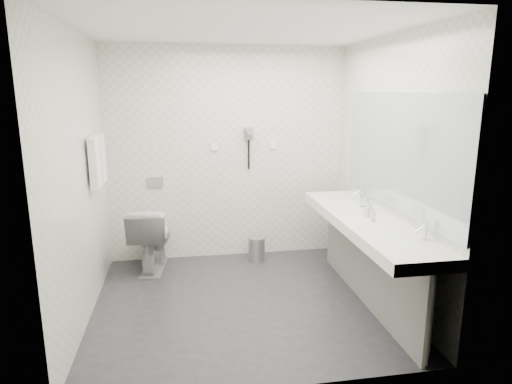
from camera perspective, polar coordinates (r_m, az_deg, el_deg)
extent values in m
plane|color=#2B2A30|center=(4.42, -1.64, -13.91)|extent=(2.80, 2.80, 0.00)
plane|color=white|center=(3.98, -1.89, 20.23)|extent=(2.80, 2.80, 0.00)
plane|color=silver|center=(5.29, -3.70, 4.80)|extent=(2.80, 0.00, 2.80)
plane|color=silver|center=(2.76, 1.96, -2.69)|extent=(2.80, 0.00, 2.80)
plane|color=silver|center=(4.07, -21.68, 1.47)|extent=(0.00, 2.60, 2.60)
plane|color=silver|center=(4.42, 16.53, 2.70)|extent=(0.00, 2.60, 2.60)
cube|color=white|center=(4.23, 13.97, -3.85)|extent=(0.55, 2.20, 0.10)
cube|color=gray|center=(4.38, 13.97, -9.16)|extent=(0.03, 2.15, 0.75)
cylinder|color=silver|center=(3.56, 21.28, -15.06)|extent=(0.06, 0.06, 0.75)
cylinder|color=silver|center=(5.30, 9.82, -5.06)|extent=(0.06, 0.06, 0.75)
cube|color=#B2BCC6|center=(4.21, 17.71, 4.89)|extent=(0.02, 2.20, 1.05)
ellipsoid|color=white|center=(3.67, 18.03, -6.16)|extent=(0.40, 0.31, 0.05)
ellipsoid|color=white|center=(4.81, 10.93, -1.28)|extent=(0.40, 0.31, 0.05)
cylinder|color=silver|center=(3.73, 20.79, -4.58)|extent=(0.04, 0.04, 0.15)
cylinder|color=silver|center=(4.86, 13.14, -0.14)|extent=(0.04, 0.04, 0.15)
imported|color=beige|center=(4.23, 14.06, -2.51)|extent=(0.06, 0.06, 0.10)
imported|color=beige|center=(4.10, 14.78, -2.84)|extent=(0.05, 0.05, 0.12)
cylinder|color=silver|center=(4.48, 14.35, -1.56)|extent=(0.07, 0.07, 0.11)
cylinder|color=silver|center=(4.60, 13.55, -1.13)|extent=(0.06, 0.06, 0.11)
imported|color=white|center=(5.17, -13.28, -5.74)|extent=(0.51, 0.78, 0.74)
cube|color=#B2B5BA|center=(5.31, -12.80, 1.24)|extent=(0.18, 0.02, 0.12)
cylinder|color=#B2B5BA|center=(5.33, 0.08, -7.42)|extent=(0.20, 0.20, 0.28)
cylinder|color=#B2B5BA|center=(5.28, 0.08, -5.93)|extent=(0.20, 0.20, 0.02)
cylinder|color=silver|center=(4.55, -19.99, 6.55)|extent=(0.02, 0.62, 0.02)
cube|color=white|center=(4.44, -19.95, 3.55)|extent=(0.07, 0.24, 0.48)
cube|color=white|center=(4.71, -19.37, 4.09)|extent=(0.07, 0.24, 0.48)
cube|color=gray|center=(5.26, -0.97, 7.52)|extent=(0.10, 0.04, 0.14)
cylinder|color=gray|center=(5.19, -0.86, 7.78)|extent=(0.08, 0.14, 0.08)
cylinder|color=black|center=(5.27, -0.94, 4.80)|extent=(0.02, 0.02, 0.35)
cube|color=white|center=(5.25, -5.34, 5.81)|extent=(0.09, 0.02, 0.09)
cube|color=white|center=(5.35, 2.20, 5.99)|extent=(0.09, 0.02, 0.09)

